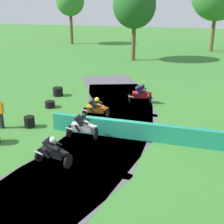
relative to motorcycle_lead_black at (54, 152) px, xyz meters
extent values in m
plane|color=#38752D|center=(1.41, 3.40, -0.66)|extent=(120.00, 120.00, 0.00)
cube|color=#515156|center=(0.07, -2.55, -0.65)|extent=(6.65, 8.34, 0.01)
cube|color=#515156|center=(0.98, 0.37, -0.65)|extent=(5.69, 8.03, 0.01)
cube|color=#515156|center=(1.39, 3.40, -0.65)|extent=(4.56, 7.49, 0.01)
cube|color=#515156|center=(1.28, 6.46, -0.65)|extent=(5.05, 7.74, 0.01)
cube|color=#515156|center=(0.67, 9.45, -0.65)|extent=(6.11, 8.19, 0.01)
cube|color=#515156|center=(-0.45, 12.30, -0.65)|extent=(6.99, 8.40, 0.01)
cube|color=#1E8466|center=(6.23, 3.16, -0.21)|extent=(15.54, 1.06, 0.90)
cylinder|color=black|center=(0.63, -0.04, -0.36)|extent=(0.20, 0.70, 0.69)
cylinder|color=black|center=(-0.76, 0.18, -0.36)|extent=(0.20, 0.70, 0.69)
cube|color=black|center=(-0.07, 0.02, -0.06)|extent=(1.04, 0.49, 0.44)
ellipsoid|color=black|center=(0.10, -0.05, 0.19)|extent=(0.48, 0.38, 0.28)
cone|color=black|center=(0.60, -0.10, 0.05)|extent=(0.44, 0.40, 0.45)
cylinder|color=#B2B2B7|center=(-0.68, 0.01, -0.16)|extent=(0.42, 0.15, 0.17)
cube|color=black|center=(-0.16, -0.03, 0.31)|extent=(0.54, 0.37, 0.61)
sphere|color=white|center=(0.05, -0.11, 0.59)|extent=(0.26, 0.26, 0.26)
cylinder|color=black|center=(0.14, 0.10, 0.37)|extent=(0.44, 0.14, 0.24)
cylinder|color=black|center=(0.09, -0.25, 0.31)|extent=(0.44, 0.14, 0.24)
cylinder|color=black|center=(-0.22, 0.22, -0.02)|extent=(0.29, 0.16, 0.42)
cylinder|color=black|center=(-0.28, -0.13, -0.08)|extent=(0.29, 0.16, 0.42)
cylinder|color=black|center=(0.98, 2.79, -0.36)|extent=(0.09, 0.66, 0.66)
cylinder|color=black|center=(-0.42, 2.78, -0.36)|extent=(0.09, 0.66, 0.66)
cube|color=silver|center=(0.28, 2.75, -0.06)|extent=(1.00, 0.33, 0.43)
ellipsoid|color=silver|center=(0.46, 2.73, 0.20)|extent=(0.44, 0.31, 0.27)
cone|color=silver|center=(0.96, 2.74, 0.06)|extent=(0.39, 0.36, 0.44)
cylinder|color=#B2B2B7|center=(-0.32, 2.64, -0.15)|extent=(0.41, 0.11, 0.17)
cube|color=black|center=(0.20, 2.71, 0.32)|extent=(0.50, 0.36, 0.59)
sphere|color=black|center=(0.42, 2.68, 0.60)|extent=(0.26, 0.26, 0.26)
cylinder|color=black|center=(0.48, 2.89, 0.36)|extent=(0.43, 0.12, 0.24)
cylinder|color=black|center=(0.48, 2.53, 0.33)|extent=(0.43, 0.12, 0.24)
cylinder|color=black|center=(0.10, 2.93, -0.02)|extent=(0.27, 0.15, 0.42)
cylinder|color=black|center=(0.10, 2.57, -0.06)|extent=(0.27, 0.15, 0.42)
cylinder|color=black|center=(0.87, 5.58, -0.37)|extent=(0.11, 0.74, 0.74)
cylinder|color=black|center=(-0.53, 5.54, -0.37)|extent=(0.11, 0.74, 0.74)
cube|color=orange|center=(0.17, 5.48, -0.08)|extent=(1.01, 0.41, 0.46)
ellipsoid|color=orange|center=(0.35, 5.41, 0.17)|extent=(0.45, 0.35, 0.31)
cone|color=orange|center=(0.85, 5.46, 0.04)|extent=(0.40, 0.41, 0.47)
cylinder|color=#B2B2B7|center=(-0.43, 5.37, -0.19)|extent=(0.41, 0.14, 0.18)
cube|color=#28282D|center=(0.09, 5.37, 0.29)|extent=(0.50, 0.44, 0.62)
sphere|color=yellow|center=(0.32, 5.30, 0.56)|extent=(0.26, 0.26, 0.26)
cylinder|color=#28282D|center=(0.37, 5.55, 0.36)|extent=(0.43, 0.16, 0.24)
cylinder|color=#28282D|center=(0.38, 5.20, 0.27)|extent=(0.43, 0.16, 0.24)
cylinder|color=#28282D|center=(-0.01, 5.64, -0.01)|extent=(0.27, 0.22, 0.42)
cylinder|color=#28282D|center=(0.00, 5.29, -0.11)|extent=(0.27, 0.22, 0.42)
cylinder|color=black|center=(2.94, 9.00, -0.37)|extent=(0.24, 0.74, 0.74)
cylinder|color=black|center=(1.57, 8.71, -0.37)|extent=(0.24, 0.74, 0.74)
cube|color=red|center=(2.27, 8.78, -0.08)|extent=(1.06, 0.57, 0.46)
ellipsoid|color=red|center=(2.46, 8.74, 0.17)|extent=(0.50, 0.42, 0.31)
cone|color=red|center=(2.94, 8.88, 0.04)|extent=(0.44, 0.43, 0.48)
cylinder|color=#B2B2B7|center=(1.70, 8.56, -0.19)|extent=(0.42, 0.20, 0.18)
cube|color=#1E1E4C|center=(2.21, 8.66, 0.29)|extent=(0.53, 0.46, 0.62)
sphere|color=black|center=(2.44, 8.63, 0.56)|extent=(0.26, 0.26, 0.26)
cylinder|color=#1E1E4C|center=(2.45, 8.88, 0.36)|extent=(0.43, 0.22, 0.24)
cylinder|color=#1E1E4C|center=(2.52, 8.54, 0.26)|extent=(0.43, 0.22, 0.24)
cylinder|color=#1E1E4C|center=(2.06, 8.90, -0.01)|extent=(0.27, 0.24, 0.42)
cylinder|color=#1E1E4C|center=(2.13, 8.56, -0.11)|extent=(0.27, 0.24, 0.42)
cylinder|color=black|center=(-2.96, 3.43, -0.56)|extent=(0.56, 0.56, 0.20)
cylinder|color=black|center=(-2.96, 3.43, -0.36)|extent=(0.56, 0.56, 0.20)
cylinder|color=black|center=(-2.96, 3.43, -0.16)|extent=(0.56, 0.56, 0.20)
cylinder|color=black|center=(-3.20, 6.59, -0.56)|extent=(0.63, 0.63, 0.20)
cylinder|color=black|center=(-3.20, 6.59, -0.36)|extent=(0.63, 0.63, 0.20)
cylinder|color=black|center=(-3.68, 9.00, -0.56)|extent=(0.70, 0.70, 0.20)
cylinder|color=black|center=(-3.68, 9.00, -0.36)|extent=(0.70, 0.70, 0.20)
cylinder|color=black|center=(-3.68, 9.00, -0.16)|extent=(0.70, 0.70, 0.20)
cylinder|color=#232328|center=(-4.34, 2.96, -0.23)|extent=(0.24, 0.24, 0.86)
cube|color=orange|center=(-4.34, 2.96, 0.48)|extent=(0.34, 0.22, 0.56)
cylinder|color=brown|center=(8.14, 31.42, 1.54)|extent=(0.44, 0.44, 4.40)
cylinder|color=brown|center=(-0.69, 23.15, 1.27)|extent=(0.44, 0.44, 3.86)
ellipsoid|color=#1E511E|center=(-0.69, 23.15, 5.13)|extent=(4.55, 4.55, 4.77)
cylinder|color=brown|center=(-11.83, 33.39, 1.54)|extent=(0.44, 0.44, 4.40)
ellipsoid|color=#33752D|center=(-11.83, 33.39, 5.46)|extent=(4.04, 4.04, 4.24)
camera|label=1|loc=(4.95, -10.18, 5.97)|focal=48.46mm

